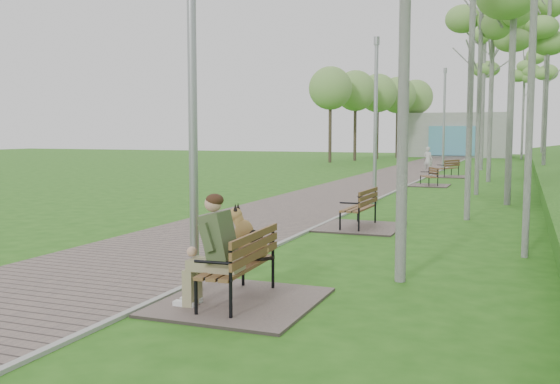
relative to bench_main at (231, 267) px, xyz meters
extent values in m
plane|color=#275F16|center=(-0.97, 1.52, -0.48)|extent=(120.00, 120.00, 0.00)
cube|color=#685A54|center=(-2.72, 23.02, -0.46)|extent=(3.50, 67.00, 0.04)
cube|color=#999993|center=(-0.97, 23.02, -0.46)|extent=(0.10, 67.00, 0.05)
cube|color=#9E9E99|center=(-2.47, 52.52, 1.52)|extent=(10.00, 5.00, 4.00)
cube|color=#4F96B0|center=(-2.47, 49.92, 1.02)|extent=(4.00, 0.20, 2.60)
cube|color=#685A54|center=(0.10, 0.05, -0.46)|extent=(1.95, 2.17, 0.04)
cube|color=brown|center=(0.05, 0.05, 0.01)|extent=(0.56, 1.65, 0.04)
cube|color=brown|center=(0.31, 0.06, 0.30)|extent=(0.12, 1.62, 0.36)
cube|color=#685A54|center=(-0.02, 6.94, -0.46)|extent=(1.87, 2.07, 0.04)
cube|color=brown|center=(-0.07, 6.94, -0.01)|extent=(0.51, 1.57, 0.04)
cube|color=brown|center=(0.18, 6.94, 0.27)|extent=(0.09, 1.56, 0.34)
cube|color=#685A54|center=(-0.11, 19.30, -0.46)|extent=(1.56, 1.73, 0.04)
cube|color=brown|center=(-0.16, 19.30, -0.09)|extent=(0.90, 1.34, 0.03)
cube|color=brown|center=(0.03, 19.38, 0.14)|extent=(0.58, 1.19, 0.29)
cube|color=#685A54|center=(0.03, 25.03, -0.46)|extent=(1.76, 1.95, 0.04)
cube|color=brown|center=(-0.02, 25.03, -0.04)|extent=(1.00, 1.52, 0.04)
cube|color=brown|center=(0.19, 24.94, 0.22)|extent=(0.63, 1.35, 0.32)
cylinder|color=#95979C|center=(-0.69, 0.27, -0.33)|extent=(0.20, 0.20, 0.31)
cylinder|color=#95979C|center=(-0.69, 0.27, 2.06)|extent=(0.12, 0.12, 5.09)
cylinder|color=#95979C|center=(-0.85, 12.13, -0.33)|extent=(0.20, 0.20, 0.30)
cylinder|color=#95979C|center=(-0.85, 12.13, 2.02)|extent=(0.12, 0.12, 5.00)
cylinder|color=#95979C|center=(-0.85, 12.13, 4.57)|extent=(0.18, 0.18, 0.25)
cylinder|color=#95979C|center=(-0.87, 30.25, -0.31)|extent=(0.23, 0.23, 0.34)
cylinder|color=#95979C|center=(-0.87, 30.25, 2.39)|extent=(0.14, 0.14, 5.75)
cylinder|color=#95979C|center=(-0.87, 30.25, 5.32)|extent=(0.21, 0.21, 0.29)
cylinder|color=#95979C|center=(-0.70, 45.22, -0.31)|extent=(0.22, 0.22, 0.34)
cylinder|color=#95979C|center=(-0.70, 45.22, 2.32)|extent=(0.13, 0.13, 5.60)
cylinder|color=#95979C|center=(-0.70, 45.22, 5.18)|extent=(0.20, 0.20, 0.28)
imported|color=beige|center=(-1.42, 27.96, 0.24)|extent=(0.61, 0.50, 1.45)
cylinder|color=silver|center=(1.83, 2.02, 3.29)|extent=(0.17, 0.17, 7.55)
cylinder|color=silver|center=(3.58, 4.64, 3.89)|extent=(0.16, 0.16, 8.73)
cylinder|color=silver|center=(2.20, 9.27, 4.25)|extent=(0.19, 0.19, 9.45)
cylinder|color=silver|center=(3.08, 13.20, 4.16)|extent=(0.20, 0.20, 9.28)
cylinder|color=silver|center=(1.97, 16.11, 3.68)|extent=(0.18, 0.18, 8.32)
ellipsoid|color=#7DAD53|center=(1.97, 16.11, 6.34)|extent=(2.54, 2.54, 3.66)
cylinder|color=silver|center=(2.06, 22.47, 3.65)|extent=(0.18, 0.18, 8.27)
ellipsoid|color=#7DAD53|center=(2.06, 22.47, 6.30)|extent=(2.64, 2.64, 3.64)
cylinder|color=silver|center=(4.35, 22.83, 4.10)|extent=(0.20, 0.20, 9.16)
ellipsoid|color=#7DAD53|center=(4.35, 22.83, 7.03)|extent=(2.86, 2.86, 4.03)
cylinder|color=silver|center=(1.18, 31.57, 3.82)|extent=(0.20, 0.20, 8.60)
ellipsoid|color=#7DAD53|center=(1.18, 31.57, 6.57)|extent=(2.86, 2.86, 3.78)
cylinder|color=silver|center=(4.69, 40.35, 4.11)|extent=(0.17, 0.17, 9.18)
ellipsoid|color=#7DAD53|center=(4.69, 40.35, 7.05)|extent=(2.48, 2.48, 4.04)
cylinder|color=silver|center=(3.37, 47.72, 3.72)|extent=(0.17, 0.17, 8.41)
ellipsoid|color=#7DAD53|center=(3.37, 47.72, 6.41)|extent=(2.51, 2.51, 3.70)
camera|label=1|loc=(3.49, -7.21, 1.75)|focal=40.00mm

